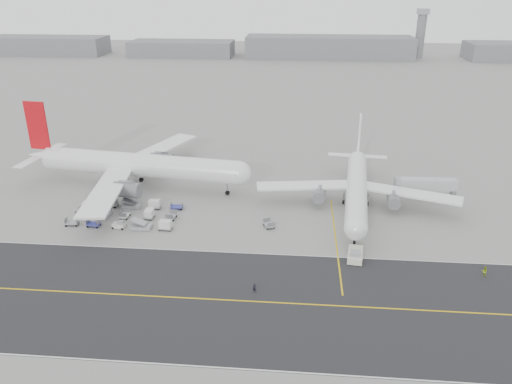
# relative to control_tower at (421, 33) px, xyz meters

# --- Properties ---
(ground) EXTENTS (700.00, 700.00, 0.00)m
(ground) POSITION_rel_control_tower_xyz_m (-100.00, -265.00, -16.25)
(ground) COLOR gray
(ground) RESTS_ON ground
(taxiway) EXTENTS (220.00, 59.00, 0.03)m
(taxiway) POSITION_rel_control_tower_xyz_m (-94.98, -282.98, -16.24)
(taxiway) COLOR #29292B
(taxiway) RESTS_ON ground
(horizon_buildings) EXTENTS (520.00, 28.00, 28.00)m
(horizon_buildings) POSITION_rel_control_tower_xyz_m (-70.00, -5.00, -16.25)
(horizon_buildings) COLOR slate
(horizon_buildings) RESTS_ON ground
(control_tower) EXTENTS (7.00, 7.00, 31.25)m
(control_tower) POSITION_rel_control_tower_xyz_m (0.00, 0.00, 0.00)
(control_tower) COLOR slate
(control_tower) RESTS_ON ground
(airliner_a) EXTENTS (61.13, 60.12, 21.14)m
(airliner_a) POSITION_rel_control_tower_xyz_m (-119.80, -235.91, -10.17)
(airliner_a) COLOR white
(airliner_a) RESTS_ON ground
(airliner_b) EXTENTS (47.61, 48.35, 16.69)m
(airliner_b) POSITION_rel_control_tower_xyz_m (-64.36, -242.54, -11.43)
(airliner_b) COLOR white
(airliner_b) RESTS_ON ground
(pushback_tug) EXTENTS (3.59, 7.77, 2.19)m
(pushback_tug) POSITION_rel_control_tower_xyz_m (-66.75, -267.47, -15.35)
(pushback_tug) COLOR silver
(pushback_tug) RESTS_ON ground
(jet_bridge) EXTENTS (15.31, 3.11, 5.78)m
(jet_bridge) POSITION_rel_control_tower_xyz_m (-47.23, -238.23, -12.22)
(jet_bridge) COLOR gray
(jet_bridge) RESTS_ON ground
(gse_cluster) EXTENTS (29.64, 18.61, 2.20)m
(gse_cluster) POSITION_rel_control_tower_xyz_m (-116.84, -253.60, -16.25)
(gse_cluster) COLOR #9B9BA0
(gse_cluster) RESTS_ON ground
(stray_dolly) EXTENTS (2.75, 3.26, 1.72)m
(stray_dolly) POSITION_rel_control_tower_xyz_m (-84.21, -255.64, -16.25)
(stray_dolly) COLOR silver
(stray_dolly) RESTS_ON ground
(ground_crew_a) EXTENTS (0.78, 0.65, 1.83)m
(ground_crew_a) POSITION_rel_control_tower_xyz_m (-85.14, -280.34, -15.34)
(ground_crew_a) COLOR black
(ground_crew_a) RESTS_ON ground
(ground_crew_b) EXTENTS (1.09, 0.96, 1.89)m
(ground_crew_b) POSITION_rel_control_tower_xyz_m (-43.90, -271.49, -15.31)
(ground_crew_b) COLOR #9CBC16
(ground_crew_b) RESTS_ON ground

